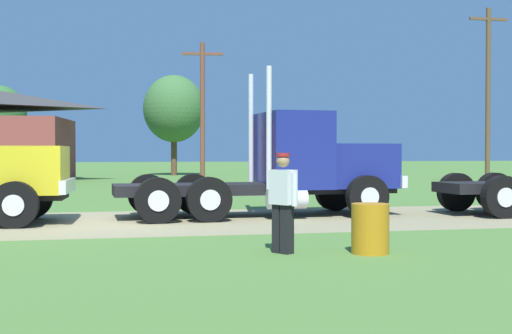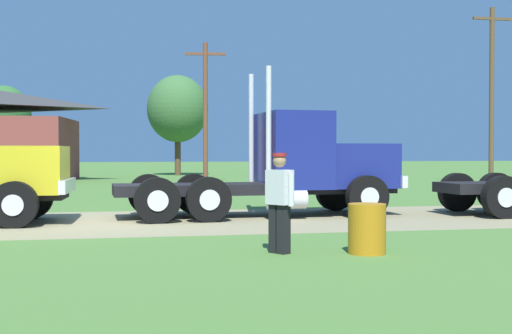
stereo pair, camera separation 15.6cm
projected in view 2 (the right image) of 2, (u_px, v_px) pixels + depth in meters
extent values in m
plane|color=#487130|center=(98.00, 223.00, 16.41)|extent=(200.00, 200.00, 0.00)
cube|color=#867E5B|center=(98.00, 223.00, 16.41)|extent=(120.00, 6.09, 0.01)
cube|color=black|center=(256.00, 188.00, 18.05)|extent=(7.54, 1.94, 0.28)
cube|color=navy|center=(353.00, 165.00, 18.70)|extent=(2.00, 2.17, 1.20)
cube|color=silver|center=(387.00, 180.00, 18.96)|extent=(0.27, 2.29, 0.32)
cube|color=navy|center=(293.00, 150.00, 18.27)|extent=(1.72, 2.46, 2.03)
cube|color=#2D3D4C|center=(322.00, 135.00, 18.46)|extent=(0.13, 1.98, 0.90)
cylinder|color=silver|center=(251.00, 130.00, 18.95)|extent=(0.14, 0.14, 3.15)
cylinder|color=silver|center=(269.00, 128.00, 17.12)|extent=(0.14, 0.14, 3.15)
cylinder|color=silver|center=(286.00, 199.00, 17.17)|extent=(1.02, 0.57, 0.52)
cylinder|color=black|center=(335.00, 192.00, 19.85)|extent=(1.13, 0.35, 1.11)
cylinder|color=silver|center=(333.00, 191.00, 20.01)|extent=(0.50, 0.06, 0.50)
cylinder|color=black|center=(367.00, 197.00, 17.54)|extent=(1.13, 0.35, 1.11)
cylinder|color=silver|center=(370.00, 197.00, 17.39)|extent=(0.50, 0.06, 0.50)
cylinder|color=black|center=(149.00, 194.00, 18.54)|extent=(1.13, 0.35, 1.11)
cylinder|color=silver|center=(148.00, 194.00, 18.70)|extent=(0.50, 0.06, 0.50)
cylinder|color=black|center=(157.00, 200.00, 16.23)|extent=(1.13, 0.35, 1.11)
cylinder|color=silver|center=(158.00, 201.00, 16.08)|extent=(0.50, 0.06, 0.50)
cylinder|color=black|center=(194.00, 194.00, 18.85)|extent=(1.13, 0.35, 1.11)
cylinder|color=silver|center=(193.00, 193.00, 19.00)|extent=(0.50, 0.06, 0.50)
cylinder|color=black|center=(209.00, 200.00, 16.54)|extent=(1.13, 0.35, 1.11)
cylinder|color=silver|center=(210.00, 200.00, 16.38)|extent=(0.50, 0.06, 0.50)
cube|color=gold|center=(27.00, 170.00, 16.35)|extent=(1.88, 2.05, 1.14)
cube|color=silver|center=(67.00, 185.00, 16.51)|extent=(0.25, 2.16, 0.32)
cylinder|color=black|center=(32.00, 198.00, 17.47)|extent=(1.07, 0.35, 1.06)
cylinder|color=silver|center=(33.00, 198.00, 17.63)|extent=(0.48, 0.06, 0.48)
cylinder|color=black|center=(14.00, 205.00, 15.25)|extent=(1.07, 0.35, 1.06)
cylinder|color=silver|center=(13.00, 205.00, 15.09)|extent=(0.48, 0.06, 0.48)
cylinder|color=black|center=(457.00, 192.00, 19.60)|extent=(1.12, 0.34, 1.11)
cylinder|color=silver|center=(454.00, 192.00, 19.75)|extent=(0.50, 0.06, 0.50)
cylinder|color=black|center=(503.00, 197.00, 17.39)|extent=(1.12, 0.34, 1.11)
cylinder|color=silver|center=(506.00, 198.00, 17.24)|extent=(0.50, 0.06, 0.50)
cylinder|color=black|center=(496.00, 191.00, 19.88)|extent=(1.12, 0.34, 1.11)
cylinder|color=silver|center=(493.00, 191.00, 20.04)|extent=(0.50, 0.06, 0.50)
cube|color=silver|center=(280.00, 187.00, 11.46)|extent=(0.46, 0.50, 0.59)
sphere|color=#A27A57|center=(280.00, 161.00, 11.45)|extent=(0.23, 0.23, 0.23)
cylinder|color=maroon|center=(280.00, 155.00, 11.45)|extent=(0.24, 0.24, 0.06)
cube|color=black|center=(275.00, 228.00, 11.54)|extent=(0.24, 0.23, 0.83)
cube|color=black|center=(284.00, 229.00, 11.41)|extent=(0.24, 0.23, 0.83)
cylinder|color=silver|center=(268.00, 188.00, 11.65)|extent=(0.10, 0.10, 0.56)
cylinder|color=silver|center=(291.00, 189.00, 11.27)|extent=(0.10, 0.10, 0.56)
cylinder|color=#B27214|center=(367.00, 229.00, 11.42)|extent=(0.64, 0.64, 0.85)
cylinder|color=brown|center=(205.00, 113.00, 36.30)|extent=(0.26, 0.26, 7.57)
cube|color=brown|center=(205.00, 54.00, 36.23)|extent=(2.20, 0.42, 0.14)
cylinder|color=brown|center=(492.00, 96.00, 36.31)|extent=(0.26, 0.26, 9.46)
cube|color=brown|center=(492.00, 19.00, 36.21)|extent=(2.20, 0.17, 0.14)
cylinder|color=#513823|center=(4.00, 155.00, 52.74)|extent=(0.44, 0.44, 2.98)
ellipsoid|color=#2D5E2C|center=(4.00, 115.00, 52.67)|extent=(4.12, 4.12, 4.53)
cylinder|color=#513823|center=(178.00, 154.00, 49.49)|extent=(0.44, 0.44, 3.09)
ellipsoid|color=#366131|center=(178.00, 109.00, 49.42)|extent=(4.46, 4.46, 4.90)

